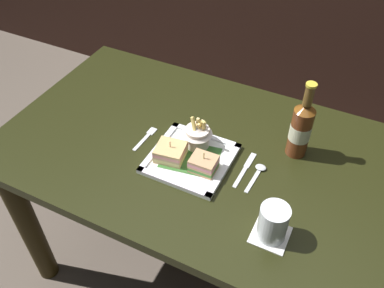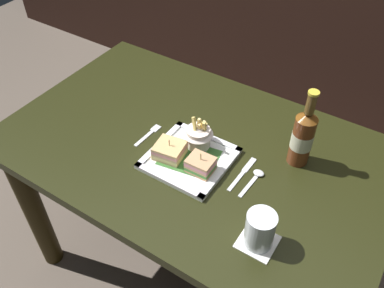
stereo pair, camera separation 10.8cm
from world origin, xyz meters
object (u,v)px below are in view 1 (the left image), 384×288
object	(u,v)px
dining_table	(193,175)
sandwich_half_right	(204,164)
sandwich_half_left	(170,152)
square_plate	(191,159)
water_glass	(273,224)
spoon	(259,170)
knife	(245,168)
fries_cup	(198,134)
fork	(146,137)
beer_bottle	(301,128)

from	to	relation	value
dining_table	sandwich_half_right	distance (m)	0.22
sandwich_half_left	square_plate	bearing A→B (deg)	24.41
water_glass	spoon	distance (m)	0.24
square_plate	knife	bearing A→B (deg)	14.16
knife	fries_cup	bearing A→B (deg)	173.00
dining_table	water_glass	bearing A→B (deg)	-33.09
sandwich_half_left	water_glass	distance (m)	0.41
fries_cup	fork	world-z (taller)	fries_cup
beer_bottle	fork	world-z (taller)	beer_bottle
square_plate	beer_bottle	world-z (taller)	beer_bottle
sandwich_half_left	spoon	distance (m)	0.29
sandwich_half_right	fork	distance (m)	0.25
sandwich_half_right	fries_cup	bearing A→B (deg)	125.33
square_plate	fries_cup	xyz separation A→B (m)	(-0.01, 0.07, 0.05)
sandwich_half_left	spoon	world-z (taller)	sandwich_half_left
beer_bottle	knife	bearing A→B (deg)	-130.25
sandwich_half_left	fork	world-z (taller)	sandwich_half_left
square_plate	water_glass	distance (m)	0.37
fork	spoon	xyz separation A→B (m)	(0.40, 0.02, 0.00)
water_glass	fork	world-z (taller)	water_glass
knife	spoon	bearing A→B (deg)	8.35
sandwich_half_left	fork	size ratio (longest dim) A/B	0.79
fries_cup	spoon	world-z (taller)	fries_cup
dining_table	spoon	distance (m)	0.28
sandwich_half_left	fork	distance (m)	0.14
sandwich_half_left	fries_cup	size ratio (longest dim) A/B	0.86
square_plate	fork	bearing A→B (deg)	171.41
dining_table	spoon	world-z (taller)	spoon
square_plate	sandwich_half_left	bearing A→B (deg)	-155.59
dining_table	knife	distance (m)	0.25
knife	beer_bottle	bearing A→B (deg)	49.75
sandwich_half_right	beer_bottle	size ratio (longest dim) A/B	0.30
beer_bottle	fork	distance (m)	0.52
sandwich_half_left	knife	distance (m)	0.25
sandwich_half_right	beer_bottle	xyz separation A→B (m)	(0.24, 0.21, 0.07)
dining_table	fries_cup	bearing A→B (deg)	6.93
beer_bottle	knife	size ratio (longest dim) A/B	1.66
sandwich_half_right	fork	bearing A→B (deg)	167.38
sandwich_half_left	beer_bottle	world-z (taller)	beer_bottle
square_plate	knife	xyz separation A→B (m)	(0.17, 0.04, -0.00)
square_plate	sandwich_half_right	bearing A→B (deg)	-24.41
water_glass	sandwich_half_left	bearing A→B (deg)	160.64
water_glass	fork	size ratio (longest dim) A/B	0.86
dining_table	fork	world-z (taller)	fork
spoon	dining_table	bearing A→B (deg)	176.60
beer_bottle	fork	size ratio (longest dim) A/B	2.13
dining_table	knife	size ratio (longest dim) A/B	7.94
sandwich_half_right	dining_table	bearing A→B (deg)	131.46
water_glass	knife	bearing A→B (deg)	126.30
sandwich_half_left	beer_bottle	xyz separation A→B (m)	(0.35, 0.21, 0.07)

